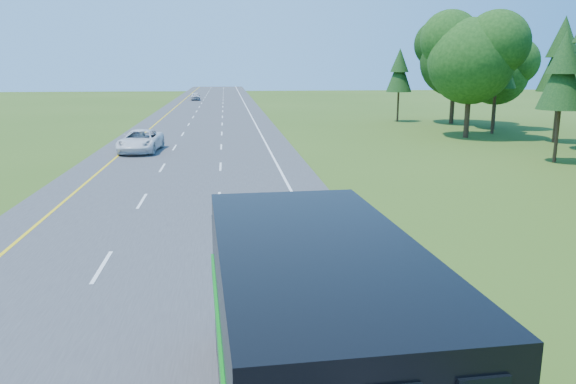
# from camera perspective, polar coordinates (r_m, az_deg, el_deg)

# --- Properties ---
(road) EXTENTS (15.00, 260.00, 0.04)m
(road) POSITION_cam_1_polar(r_m,az_deg,el_deg) (48.04, -8.97, 5.00)
(road) COLOR #38383A
(road) RESTS_ON ground
(lane_markings) EXTENTS (11.15, 260.00, 0.01)m
(lane_markings) POSITION_cam_1_polar(r_m,az_deg,el_deg) (48.04, -8.97, 5.03)
(lane_markings) COLOR yellow
(lane_markings) RESTS_ON road
(horse_truck) EXTENTS (3.16, 8.95, 3.91)m
(horse_truck) POSITION_cam_1_polar(r_m,az_deg,el_deg) (9.18, 1.87, -14.54)
(horse_truck) COLOR black
(horse_truck) RESTS_ON road
(white_suv) EXTENTS (3.08, 5.98, 1.61)m
(white_suv) POSITION_cam_1_polar(r_m,az_deg,el_deg) (43.54, -14.75, 5.05)
(white_suv) COLOR silver
(white_suv) RESTS_ON road
(far_car) EXTENTS (1.96, 4.36, 1.45)m
(far_car) POSITION_cam_1_polar(r_m,az_deg,el_deg) (107.65, -9.40, 9.58)
(far_car) COLOR #ADAEB4
(far_car) RESTS_ON road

